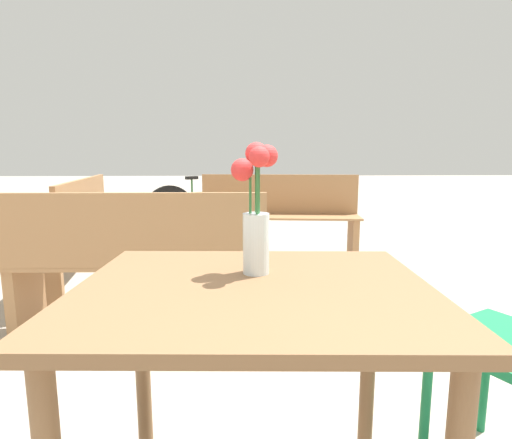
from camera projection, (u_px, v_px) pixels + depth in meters
The scene contains 6 objects.
table_front at pixel (254, 325), 1.03m from camera, with size 0.93×0.76×0.72m.
flower_vase at pixel (256, 213), 1.09m from camera, with size 0.13×0.14×0.36m.
bench_near at pixel (136, 262), 2.22m from camera, with size 1.45×0.39×0.85m.
bench_middle at pixel (75, 225), 3.34m from camera, with size 0.62×1.72×0.85m.
bench_far at pixel (279, 213), 4.04m from camera, with size 1.62×0.52×0.85m.
bicycle at pixel (205, 208), 5.28m from camera, with size 1.42×0.90×0.78m.
Camera 1 is at (-0.03, -0.97, 1.04)m, focal length 28.00 mm.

